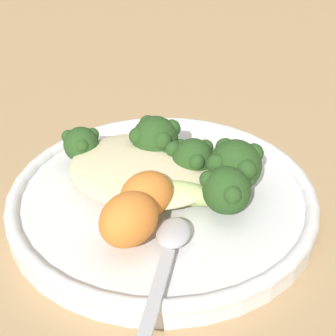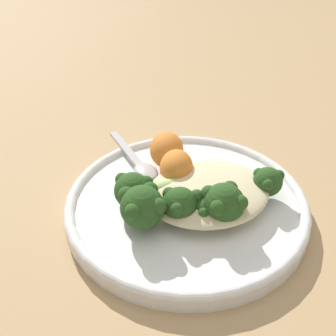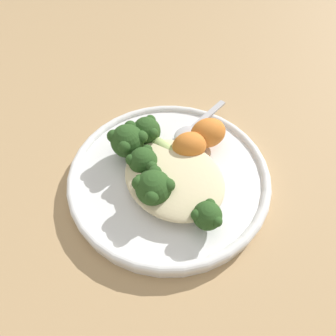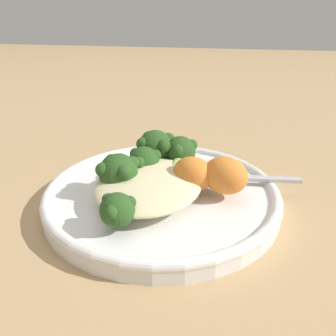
{
  "view_description": "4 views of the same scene",
  "coord_description": "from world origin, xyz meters",
  "px_view_note": "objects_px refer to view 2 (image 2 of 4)",
  "views": [
    {
      "loc": [
        0.14,
        -0.37,
        0.3
      ],
      "look_at": [
        0.0,
        -0.01,
        0.04
      ],
      "focal_mm": 60.0,
      "sensor_mm": 36.0,
      "label": 1
    },
    {
      "loc": [
        0.14,
        0.35,
        0.34
      ],
      "look_at": [
        0.02,
        -0.02,
        0.06
      ],
      "focal_mm": 50.0,
      "sensor_mm": 36.0,
      "label": 2
    },
    {
      "loc": [
        -0.16,
        0.13,
        0.29
      ],
      "look_at": [
        -0.02,
        0.01,
        0.05
      ],
      "focal_mm": 28.0,
      "sensor_mm": 36.0,
      "label": 3
    },
    {
      "loc": [
        -0.31,
        -0.09,
        0.19
      ],
      "look_at": [
        0.01,
        -0.01,
        0.04
      ],
      "focal_mm": 35.0,
      "sensor_mm": 36.0,
      "label": 4
    }
  ],
  "objects_px": {
    "sweet_potato_chunk_1": "(176,167)",
    "spoon": "(140,165)",
    "broccoli_stalk_1": "(149,204)",
    "broccoli_stalk_5": "(246,183)",
    "broccoli_stalk_2": "(181,201)",
    "broccoli_stalk_0": "(144,189)",
    "sweet_potato_chunk_0": "(165,150)",
    "broccoli_stalk_3": "(200,201)",
    "plate": "(186,206)",
    "broccoli_stalk_4": "(220,201)",
    "quinoa_mound": "(209,195)"
  },
  "relations": [
    {
      "from": "sweet_potato_chunk_0",
      "to": "quinoa_mound",
      "type": "bearing_deg",
      "value": 105.05
    },
    {
      "from": "quinoa_mound",
      "to": "sweet_potato_chunk_0",
      "type": "relative_size",
      "value": 2.7
    },
    {
      "from": "plate",
      "to": "spoon",
      "type": "height_order",
      "value": "spoon"
    },
    {
      "from": "sweet_potato_chunk_0",
      "to": "broccoli_stalk_0",
      "type": "bearing_deg",
      "value": 54.09
    },
    {
      "from": "plate",
      "to": "spoon",
      "type": "relative_size",
      "value": 2.22
    },
    {
      "from": "spoon",
      "to": "sweet_potato_chunk_0",
      "type": "bearing_deg",
      "value": -101.3
    },
    {
      "from": "spoon",
      "to": "broccoli_stalk_5",
      "type": "bearing_deg",
      "value": -139.08
    },
    {
      "from": "sweet_potato_chunk_1",
      "to": "spoon",
      "type": "bearing_deg",
      "value": -47.9
    },
    {
      "from": "broccoli_stalk_2",
      "to": "quinoa_mound",
      "type": "bearing_deg",
      "value": 128.85
    },
    {
      "from": "spoon",
      "to": "broccoli_stalk_1",
      "type": "bearing_deg",
      "value": 160.81
    },
    {
      "from": "quinoa_mound",
      "to": "broccoli_stalk_0",
      "type": "height_order",
      "value": "broccoli_stalk_0"
    },
    {
      "from": "broccoli_stalk_0",
      "to": "broccoli_stalk_3",
      "type": "bearing_deg",
      "value": 144.28
    },
    {
      "from": "broccoli_stalk_1",
      "to": "spoon",
      "type": "xyz_separation_m",
      "value": [
        -0.02,
        -0.09,
        -0.02
      ]
    },
    {
      "from": "broccoli_stalk_3",
      "to": "broccoli_stalk_2",
      "type": "bearing_deg",
      "value": -97.94
    },
    {
      "from": "broccoli_stalk_0",
      "to": "sweet_potato_chunk_0",
      "type": "relative_size",
      "value": 2.01
    },
    {
      "from": "broccoli_stalk_2",
      "to": "broccoli_stalk_1",
      "type": "bearing_deg",
      "value": -64.02
    },
    {
      "from": "quinoa_mound",
      "to": "broccoli_stalk_2",
      "type": "relative_size",
      "value": 1.67
    },
    {
      "from": "broccoli_stalk_3",
      "to": "broccoli_stalk_4",
      "type": "distance_m",
      "value": 0.02
    },
    {
      "from": "broccoli_stalk_1",
      "to": "sweet_potato_chunk_1",
      "type": "xyz_separation_m",
      "value": [
        -0.05,
        -0.05,
        -0.0
      ]
    },
    {
      "from": "broccoli_stalk_3",
      "to": "sweet_potato_chunk_1",
      "type": "xyz_separation_m",
      "value": [
        0.01,
        -0.06,
        0.01
      ]
    },
    {
      "from": "quinoa_mound",
      "to": "spoon",
      "type": "height_order",
      "value": "quinoa_mound"
    },
    {
      "from": "plate",
      "to": "broccoli_stalk_2",
      "type": "bearing_deg",
      "value": 54.3
    },
    {
      "from": "broccoli_stalk_2",
      "to": "plate",
      "type": "bearing_deg",
      "value": 172.39
    },
    {
      "from": "broccoli_stalk_3",
      "to": "broccoli_stalk_4",
      "type": "height_order",
      "value": "broccoli_stalk_4"
    },
    {
      "from": "broccoli_stalk_4",
      "to": "sweet_potato_chunk_1",
      "type": "xyz_separation_m",
      "value": [
        0.02,
        -0.07,
        -0.0
      ]
    },
    {
      "from": "plate",
      "to": "broccoli_stalk_0",
      "type": "bearing_deg",
      "value": -12.28
    },
    {
      "from": "broccoli_stalk_1",
      "to": "broccoli_stalk_5",
      "type": "distance_m",
      "value": 0.11
    },
    {
      "from": "broccoli_stalk_1",
      "to": "broccoli_stalk_2",
      "type": "xyz_separation_m",
      "value": [
        -0.03,
        0.0,
        -0.0
      ]
    },
    {
      "from": "broccoli_stalk_2",
      "to": "sweet_potato_chunk_0",
      "type": "relative_size",
      "value": 1.61
    },
    {
      "from": "broccoli_stalk_0",
      "to": "broccoli_stalk_4",
      "type": "relative_size",
      "value": 1.12
    },
    {
      "from": "plate",
      "to": "sweet_potato_chunk_0",
      "type": "bearing_deg",
      "value": -88.49
    },
    {
      "from": "broccoli_stalk_5",
      "to": "plate",
      "type": "bearing_deg",
      "value": -167.23
    },
    {
      "from": "broccoli_stalk_4",
      "to": "broccoli_stalk_5",
      "type": "bearing_deg",
      "value": 103.19
    },
    {
      "from": "broccoli_stalk_3",
      "to": "broccoli_stalk_5",
      "type": "relative_size",
      "value": 0.68
    },
    {
      "from": "broccoli_stalk_0",
      "to": "sweet_potato_chunk_1",
      "type": "height_order",
      "value": "broccoli_stalk_0"
    },
    {
      "from": "broccoli_stalk_1",
      "to": "broccoli_stalk_5",
      "type": "height_order",
      "value": "broccoli_stalk_1"
    },
    {
      "from": "plate",
      "to": "broccoli_stalk_1",
      "type": "height_order",
      "value": "broccoli_stalk_1"
    },
    {
      "from": "broccoli_stalk_3",
      "to": "broccoli_stalk_5",
      "type": "distance_m",
      "value": 0.06
    },
    {
      "from": "broccoli_stalk_5",
      "to": "sweet_potato_chunk_0",
      "type": "bearing_deg",
      "value": 151.66
    },
    {
      "from": "plate",
      "to": "sweet_potato_chunk_0",
      "type": "xyz_separation_m",
      "value": [
        0.0,
        -0.07,
        0.03
      ]
    },
    {
      "from": "broccoli_stalk_1",
      "to": "spoon",
      "type": "height_order",
      "value": "broccoli_stalk_1"
    },
    {
      "from": "sweet_potato_chunk_1",
      "to": "spoon",
      "type": "relative_size",
      "value": 0.39
    },
    {
      "from": "broccoli_stalk_0",
      "to": "broccoli_stalk_2",
      "type": "height_order",
      "value": "broccoli_stalk_0"
    },
    {
      "from": "broccoli_stalk_3",
      "to": "quinoa_mound",
      "type": "bearing_deg",
      "value": 115.16
    },
    {
      "from": "broccoli_stalk_1",
      "to": "broccoli_stalk_5",
      "type": "relative_size",
      "value": 0.91
    },
    {
      "from": "broccoli_stalk_2",
      "to": "broccoli_stalk_3",
      "type": "distance_m",
      "value": 0.02
    },
    {
      "from": "broccoli_stalk_3",
      "to": "sweet_potato_chunk_1",
      "type": "relative_size",
      "value": 1.82
    },
    {
      "from": "broccoli_stalk_4",
      "to": "sweet_potato_chunk_0",
      "type": "xyz_separation_m",
      "value": [
        0.02,
        -0.11,
        -0.0
      ]
    },
    {
      "from": "quinoa_mound",
      "to": "broccoli_stalk_4",
      "type": "xyz_separation_m",
      "value": [
        -0.0,
        0.02,
        0.01
      ]
    },
    {
      "from": "broccoli_stalk_2",
      "to": "sweet_potato_chunk_1",
      "type": "bearing_deg",
      "value": -166.52
    }
  ]
}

